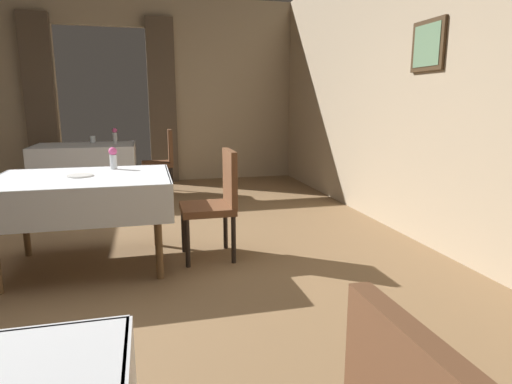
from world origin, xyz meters
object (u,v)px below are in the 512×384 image
Objects in this scene: chair_mid_right at (216,199)px; glass_far_b at (93,139)px; plate_mid_b at (80,176)px; flower_vase_mid at (113,157)px; dining_table_mid at (84,188)px; chair_far_right at (163,158)px; dining_table_far at (85,152)px; flower_vase_far at (115,135)px.

glass_far_b is (-1.31, 3.07, 0.28)m from chair_mid_right.
chair_mid_right reaches higher than plate_mid_b.
chair_mid_right is at bearing -1.52° from plate_mid_b.
glass_far_b is at bearing 113.11° from chair_mid_right.
flower_vase_mid is at bearing 157.03° from chair_mid_right.
flower_vase_mid is (0.21, 0.33, 0.20)m from dining_table_mid.
dining_table_far is at bearing -175.63° from chair_far_right.
glass_far_b reaches higher than dining_table_mid.
plate_mid_b is (0.31, -2.77, 0.11)m from dining_table_far.
dining_table_mid is 1.45× the size of chair_far_right.
dining_table_far is 1.43× the size of chair_far_right.
flower_vase_mid reaches higher than plate_mid_b.
dining_table_mid is at bearing -91.31° from flower_vase_far.
plate_mid_b is (-1.08, 0.03, 0.24)m from chair_mid_right.
plate_mid_b is (-0.02, 0.00, 0.10)m from dining_table_mid.
glass_far_b is at bearing 168.88° from chair_far_right.
flower_vase_far is 0.36m from glass_far_b.
flower_vase_mid is (-0.50, -2.52, 0.34)m from chair_far_right.
dining_table_far is 0.48m from flower_vase_far.
glass_far_b is (-0.25, 3.04, 0.14)m from dining_table_mid.
flower_vase_far reaches higher than dining_table_mid.
dining_table_mid is 13.67× the size of glass_far_b.
dining_table_far is 1.43× the size of chair_mid_right.
plate_mid_b is 3.05m from glass_far_b.
chair_far_right is (-0.34, 2.88, 0.00)m from chair_mid_right.
plate_mid_b is at bearing -85.63° from glass_far_b.
chair_mid_right is 4.87× the size of flower_vase_mid.
flower_vase_far is at bearing 88.69° from dining_table_mid.
glass_far_b is at bearing 73.07° from dining_table_far.
chair_far_right is 0.74m from flower_vase_far.
dining_table_far is at bearing -162.25° from flower_vase_far.
chair_far_right is at bearing 78.73° from flower_vase_mid.
chair_mid_right is (1.39, -2.80, -0.13)m from dining_table_far.
chair_far_right is 4.35× the size of flower_vase_far.
dining_table_far is 1.06m from chair_far_right.
chair_far_right reaches higher than dining_table_far.
chair_mid_right is 4.57× the size of plate_mid_b.
dining_table_far is 6.24× the size of flower_vase_far.
chair_far_right reaches higher than glass_far_b.
dining_table_mid is 6.60× the size of plate_mid_b.
chair_mid_right is 9.46× the size of glass_far_b.
flower_vase_mid reaches higher than glass_far_b.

